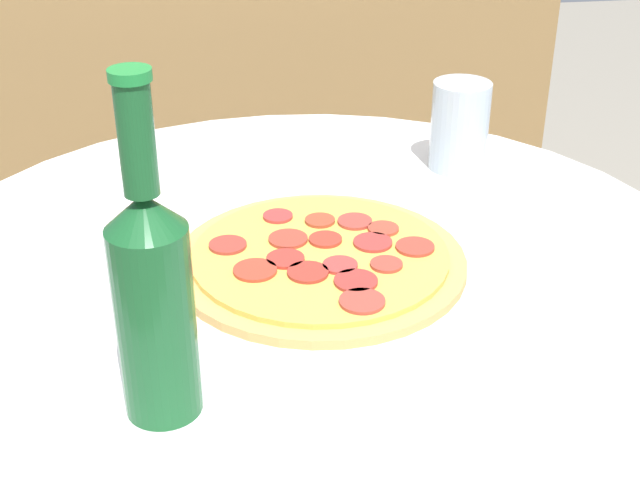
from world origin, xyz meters
TOP-DOWN VIEW (x-y plane):
  - table at (0.00, 0.00)m, footprint 0.87×0.87m
  - fence_panel at (0.00, 0.89)m, footprint 1.24×0.04m
  - pizza at (0.01, -0.02)m, footprint 0.30×0.30m
  - beer_bottle at (-0.15, -0.22)m, footprint 0.06×0.06m
  - drinking_glass at (0.22, 0.21)m, footprint 0.07×0.07m

SIDE VIEW (x-z plane):
  - table at x=0.00m, z-range 0.20..0.95m
  - pizza at x=0.01m, z-range 0.75..0.76m
  - fence_panel at x=0.00m, z-range 0.00..1.53m
  - drinking_glass at x=0.22m, z-range 0.75..0.86m
  - beer_bottle at x=-0.15m, z-range 0.71..1.00m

